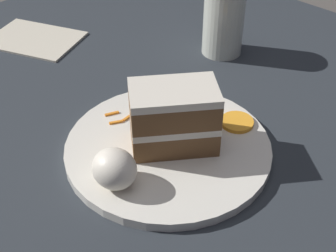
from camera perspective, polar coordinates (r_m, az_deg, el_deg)
ground_plane at (r=0.74m, az=-0.56°, el=-1.93°), size 6.00×6.00×0.00m
dining_table at (r=0.74m, az=-0.57°, el=-1.29°), size 1.25×1.17×0.02m
plate at (r=0.69m, az=0.00°, el=-2.64°), size 0.30×0.30×0.01m
cake_slice at (r=0.66m, az=0.71°, el=1.09°), size 0.13×0.14×0.10m
cream_dollop at (r=0.61m, az=-6.55°, el=-5.20°), size 0.06×0.06×0.05m
orange_garnish at (r=0.73m, az=8.41°, el=0.48°), size 0.05×0.05×0.01m
carrot_shreds_scatter at (r=0.74m, az=-4.94°, el=1.50°), size 0.04×0.10×0.00m
drinking_glass at (r=0.92m, az=6.73°, el=11.95°), size 0.08×0.08×0.13m
menu_card at (r=1.02m, az=-15.96°, el=10.15°), size 0.22×0.19×0.00m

